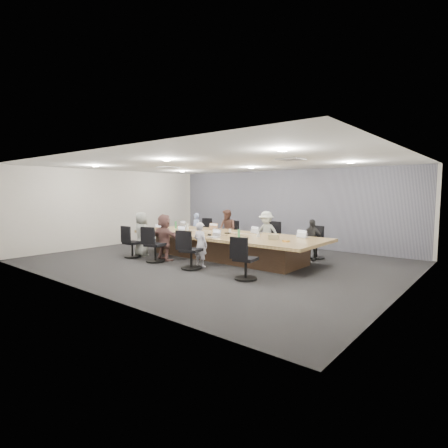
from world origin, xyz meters
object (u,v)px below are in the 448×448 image
Objects in this scene: person_3 at (312,240)px; laptop_5 at (178,233)px; person_1 at (227,229)px; person_5 at (164,237)px; person_2 at (266,233)px; laptop_6 at (214,237)px; chair_4 at (132,245)px; laptop_3 at (303,237)px; mug_brown at (161,228)px; chair_2 at (272,240)px; person_0 at (196,229)px; laptop_4 at (155,231)px; stapler at (209,235)px; laptop_0 at (186,226)px; chair_7 at (246,262)px; laptop_1 at (217,229)px; laptop_2 at (257,233)px; snack_packet at (286,241)px; canvas_bag at (273,237)px; person_4 at (141,234)px; bottle_green_right at (239,234)px; chair_1 at (233,238)px; chair_3 at (317,246)px; chair_5 at (155,248)px; person_6 at (200,245)px; chair_0 at (202,234)px; bottle_clear at (187,227)px; chair_6 at (191,253)px; conference_table at (226,245)px.

person_3 is 3.92× the size of laptop_5.
person_1 is 2.71m from person_5.
laptop_6 is at bearing -107.39° from person_2.
laptop_3 is (4.42, 2.50, 0.37)m from chair_4.
mug_brown reaches higher than chair_4.
chair_2 is 1.83m from laptop_3.
person_0 is 4.02× the size of laptop_4.
chair_2 is at bearing 94.73° from stapler.
person_5 is at bearing 129.15° from laptop_0.
chair_7 is at bearing -1.98° from chair_4.
laptop_1 is 1.60m from laptop_2.
person_3 is 2.88m from laptop_6.
snack_packet is (3.22, -1.63, 0.06)m from person_1.
canvas_bag reaches higher than chair_2.
person_2 reaches higher than person_4.
canvas_bag is at bearing 80.11° from laptop_3.
person_5 is 5.72× the size of bottle_green_right.
chair_2 is (1.60, 0.00, 0.05)m from chair_1.
laptop_3 is 2.49m from laptop_6.
chair_3 is 0.97m from laptop_3.
chair_2 is 0.62× the size of person_5.
laptop_2 is at bearing -160.67° from person_3.
person_3 is at bearing -139.57° from person_5.
chair_5 is 2.70× the size of laptop_5.
chair_0 is at bearing -48.11° from person_6.
laptop_1 is at bearing 36.69° from laptop_4.
snack_packet is at bearing 15.51° from chair_4.
chair_1 is 2.35× the size of laptop_3.
person_5 is 12.26× the size of mug_brown.
bottle_clear is 2.19× the size of mug_brown.
person_1 reaches higher than person_6.
chair_6 is 1.74m from chair_7.
conference_table is 1.78m from canvas_bag.
person_5 is at bearing -124.00° from stapler.
person_5 reaches higher than person_6.
bottle_green_right is at bearing 15.90° from chair_5.
person_4 is 4.62m from snack_packet.
chair_4 reaches higher than laptop_4.
laptop_2 is 2.40m from laptop_5.
person_5 is 2.24m from bottle_green_right.
chair_0 reaches higher than laptop_0.
person_3 reaches higher than laptop_0.
person_4 is at bearing -104.87° from laptop_4.
bottle_green_right is (3.13, 1.24, 0.48)m from chair_4.
laptop_1 is at bearing 100.55° from chair_6.
chair_2 reaches higher than chair_5.
chair_1 is 3.30m from laptop_3.
laptop_2 is (3.10, -0.90, 0.36)m from chair_0.
person_6 is at bearing 149.74° from laptop_0.
chair_2 is 2.96× the size of laptop_0.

